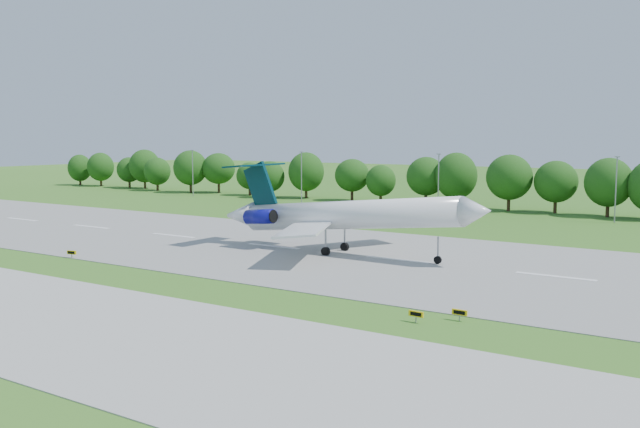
{
  "coord_description": "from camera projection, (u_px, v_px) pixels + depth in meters",
  "views": [
    {
      "loc": [
        41.56,
        -55.69,
        15.89
      ],
      "look_at": [
        -7.31,
        18.0,
        6.16
      ],
      "focal_mm": 40.0,
      "sensor_mm": 36.0,
      "label": 1
    }
  ],
  "objects": [
    {
      "name": "service_vehicle_b",
      "position": [
        414.0,
        210.0,
        147.9
      ],
      "size": [
        3.43,
        2.04,
        1.09
      ],
      "primitive_type": "imported",
      "rotation": [
        0.0,
        0.0,
        1.32
      ],
      "color": "silver",
      "rests_on": "ground"
    },
    {
      "name": "taxi_sign_centre",
      "position": [
        460.0,
        313.0,
        61.34
      ],
      "size": [
        1.42,
        0.22,
        0.99
      ],
      "rotation": [
        0.0,
        0.0,
        -0.03
      ],
      "color": "gray",
      "rests_on": "ground"
    },
    {
      "name": "runway",
      "position": [
        397.0,
        260.0,
        91.41
      ],
      "size": [
        400.0,
        45.0,
        0.08
      ],
      "primitive_type": "cube",
      "color": "gray",
      "rests_on": "ground"
    },
    {
      "name": "ground",
      "position": [
        281.0,
        297.0,
        70.71
      ],
      "size": [
        600.0,
        600.0,
        0.0
      ],
      "primitive_type": "plane",
      "color": "#2E6219",
      "rests_on": "ground"
    },
    {
      "name": "tree_line",
      "position": [
        548.0,
        183.0,
        146.24
      ],
      "size": [
        288.4,
        8.4,
        10.4
      ],
      "color": "#382314",
      "rests_on": "ground"
    },
    {
      "name": "service_vehicle_a",
      "position": [
        370.0,
        207.0,
        153.47
      ],
      "size": [
        4.33,
        2.11,
        1.37
      ],
      "primitive_type": "imported",
      "rotation": [
        0.0,
        0.0,
        1.4
      ],
      "color": "silver",
      "rests_on": "ground"
    },
    {
      "name": "airliner",
      "position": [
        336.0,
        214.0,
        95.99
      ],
      "size": [
        41.42,
        30.14,
        12.26
      ],
      "rotation": [
        0.0,
        -0.09,
        -0.01
      ],
      "color": "white",
      "rests_on": "ground"
    },
    {
      "name": "taxi_sign_left",
      "position": [
        72.0,
        253.0,
        92.75
      ],
      "size": [
        1.43,
        0.44,
        1.0
      ],
      "rotation": [
        0.0,
        0.0,
        0.2
      ],
      "color": "gray",
      "rests_on": "ground"
    },
    {
      "name": "taxi_sign_right",
      "position": [
        416.0,
        314.0,
        60.8
      ],
      "size": [
        1.43,
        0.29,
        1.0
      ],
      "rotation": [
        0.0,
        0.0,
        -0.09
      ],
      "color": "gray",
      "rests_on": "ground"
    },
    {
      "name": "taxiway",
      "position": [
        144.0,
        339.0,
        55.79
      ],
      "size": [
        400.0,
        23.0,
        0.08
      ],
      "primitive_type": "cube",
      "color": "#ADADA8",
      "rests_on": "ground"
    },
    {
      "name": "light_poles",
      "position": [
        521.0,
        185.0,
        139.32
      ],
      "size": [
        175.9,
        0.25,
        12.19
      ],
      "color": "gray",
      "rests_on": "ground"
    }
  ]
}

